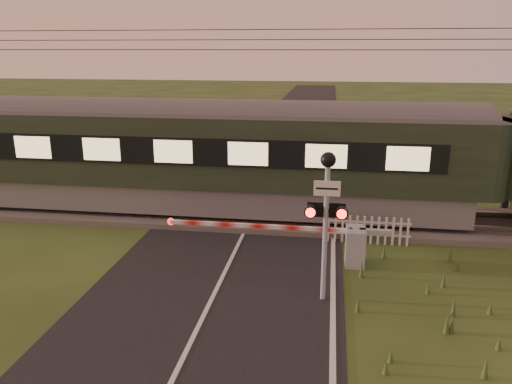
% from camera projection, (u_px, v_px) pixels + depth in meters
% --- Properties ---
extents(ground, '(160.00, 160.00, 0.00)m').
position_uv_depth(ground, '(205.00, 313.00, 10.86)').
color(ground, '#2A3916').
rests_on(ground, ground).
extents(road, '(6.00, 140.00, 0.03)m').
position_uv_depth(road, '(204.00, 318.00, 10.64)').
color(road, black).
rests_on(road, ground).
extents(track_bed, '(140.00, 3.40, 0.39)m').
position_uv_depth(track_bed, '(252.00, 215.00, 17.02)').
color(track_bed, '#47423D').
rests_on(track_bed, ground).
extents(overhead_wires, '(120.00, 0.62, 0.62)m').
position_uv_depth(overhead_wires, '(252.00, 42.00, 15.45)').
color(overhead_wires, black).
rests_on(overhead_wires, ground).
extents(train, '(39.00, 2.69, 3.63)m').
position_uv_depth(train, '(500.00, 165.00, 15.35)').
color(train, slate).
rests_on(train, ground).
extents(boom_gate, '(6.06, 0.78, 1.03)m').
position_uv_depth(boom_gate, '(345.00, 243.00, 13.22)').
color(boom_gate, gray).
rests_on(boom_gate, ground).
extents(crossing_signal, '(0.88, 0.36, 3.44)m').
position_uv_depth(crossing_signal, '(327.00, 201.00, 10.79)').
color(crossing_signal, gray).
rests_on(crossing_signal, ground).
extents(picket_fence, '(2.49, 0.07, 0.85)m').
position_uv_depth(picket_fence, '(368.00, 230.00, 14.59)').
color(picket_fence, silver).
rests_on(picket_fence, ground).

